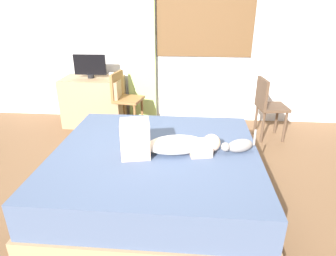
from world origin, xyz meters
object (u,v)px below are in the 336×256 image
(bed, at_px, (156,171))
(chair_spare, at_px, (268,104))
(person_lying, at_px, (166,143))
(desk, at_px, (94,101))
(cat, at_px, (238,146))
(cup, at_px, (112,75))
(chair_by_desk, at_px, (124,96))
(tv_monitor, at_px, (90,66))

(bed, xyz_separation_m, chair_spare, (1.37, 1.42, 0.27))
(person_lying, bearing_deg, desk, 125.62)
(person_lying, distance_m, cat, 0.69)
(cup, bearing_deg, cat, -46.29)
(desk, bearing_deg, chair_spare, -7.19)
(desk, height_order, chair_by_desk, chair_by_desk)
(person_lying, relative_size, tv_monitor, 1.96)
(chair_spare, bearing_deg, cup, 171.07)
(person_lying, relative_size, chair_by_desk, 1.09)
(person_lying, xyz_separation_m, cat, (0.68, 0.09, -0.05))
(cup, relative_size, chair_by_desk, 0.10)
(bed, xyz_separation_m, tv_monitor, (-1.20, 1.74, 0.69))
(person_lying, distance_m, tv_monitor, 2.25)
(person_lying, xyz_separation_m, chair_spare, (1.27, 1.48, -0.08))
(desk, bearing_deg, bed, -55.68)
(person_lying, height_order, desk, person_lying)
(chair_spare, bearing_deg, cat, -112.87)
(person_lying, xyz_separation_m, cup, (-0.99, 1.84, 0.19))
(chair_by_desk, bearing_deg, person_lying, -64.96)
(cat, distance_m, chair_by_desk, 2.16)
(bed, bearing_deg, tv_monitor, 124.52)
(bed, height_order, desk, desk)
(desk, height_order, cup, cup)
(cat, relative_size, tv_monitor, 0.71)
(person_lying, height_order, cat, person_lying)
(bed, distance_m, tv_monitor, 2.22)
(bed, xyz_separation_m, chair_by_desk, (-0.68, 1.61, 0.27))
(bed, bearing_deg, cat, 1.90)
(tv_monitor, bearing_deg, chair_spare, -7.16)
(tv_monitor, xyz_separation_m, cup, (0.31, 0.03, -0.14))
(person_lying, bearing_deg, cup, 118.32)
(chair_by_desk, xyz_separation_m, chair_spare, (2.05, -0.20, 0.00))
(cat, bearing_deg, person_lying, -172.75)
(cat, distance_m, desk, 2.62)
(desk, bearing_deg, chair_by_desk, -14.09)
(chair_spare, bearing_deg, chair_by_desk, 174.57)
(person_lying, relative_size, chair_spare, 1.09)
(person_lying, distance_m, chair_spare, 1.95)
(person_lying, relative_size, desk, 1.05)
(bed, bearing_deg, person_lying, -30.66)
(chair_spare, bearing_deg, bed, -134.03)
(tv_monitor, height_order, chair_by_desk, tv_monitor)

